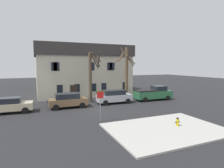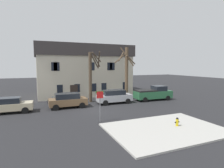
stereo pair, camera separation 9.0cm
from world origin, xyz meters
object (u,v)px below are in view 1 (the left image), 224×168
Objects in this scene: tree_bare_near at (91,75)px; car_silver_wagon at (114,96)px; car_brown_wagon at (68,100)px; street_sign_pole at (100,100)px; fire_hydrant at (177,121)px; building_main at (83,70)px; bicycle_leaning at (54,102)px; tree_bare_mid at (126,71)px; car_beige_sedan at (10,105)px; pickup_truck_green at (153,93)px.

tree_bare_near reaches higher than car_silver_wagon.
street_sign_pole is (1.73, -6.55, 1.03)m from car_brown_wagon.
car_brown_wagon is 6.28× the size of fire_hydrant.
building_main is at bearing 81.38° from street_sign_pole.
building_main is 11.08m from car_brown_wagon.
tree_bare_near is 3.88× the size of bicycle_leaning.
tree_bare_near is 2.46× the size of street_sign_pole.
tree_bare_mid is 9.44m from car_brown_wagon.
car_brown_wagon is (-8.67, -1.95, -3.19)m from tree_bare_mid.
car_beige_sedan is (-14.64, -2.01, -3.27)m from tree_bare_mid.
pickup_truck_green is at bearing -10.25° from bicycle_leaning.
building_main is at bearing 52.80° from bicycle_leaning.
car_silver_wagon is (11.97, 0.20, 0.10)m from car_beige_sedan.
tree_bare_near reaches higher than car_brown_wagon.
pickup_truck_green is at bearing 0.36° from car_brown_wagon.
fire_hydrant is at bearing -84.72° from car_silver_wagon.
bicycle_leaning is (4.68, 2.55, -0.45)m from car_beige_sedan.
tree_bare_mid is (5.14, -0.24, 0.36)m from tree_bare_near.
tree_bare_near is 9.22m from pickup_truck_green.
street_sign_pole is at bearing -75.20° from car_brown_wagon.
car_silver_wagon is at bearing 95.28° from fire_hydrant.
bicycle_leaning is (-4.82, 0.30, -3.35)m from tree_bare_near.
bicycle_leaning is (-8.25, 12.82, -0.11)m from fire_hydrant.
bicycle_leaning is at bearing 176.42° from tree_bare_near.
fire_hydrant is at bearing -38.45° from car_beige_sedan.
pickup_truck_green reaches higher than car_silver_wagon.
building_main is 3.35× the size of car_silver_wagon.
building_main is at bearing 66.64° from car_brown_wagon.
bicycle_leaning is at bearing 28.56° from car_beige_sedan.
car_silver_wagon is (-2.67, -1.81, -3.17)m from tree_bare_mid.
building_main reaches higher than car_brown_wagon.
tree_bare_mid reaches higher than car_beige_sedan.
street_sign_pole reaches higher than pickup_truck_green.
fire_hydrant is at bearing -57.23° from bicycle_leaning.
street_sign_pole is (-2.47, -16.27, -2.25)m from building_main.
street_sign_pole reaches higher than bicycle_leaning.
car_beige_sedan is at bearing -172.20° from tree_bare_mid.
car_brown_wagon is 0.79× the size of pickup_truck_green.
car_silver_wagon is (2.47, -2.05, -2.80)m from tree_bare_near.
tree_bare_mid is at bearing -3.11° from bicycle_leaning.
tree_bare_mid is 10.82× the size of fire_hydrant.
tree_bare_near is at bearing 13.31° from car_beige_sedan.
tree_bare_mid is 4.98m from pickup_truck_green.
pickup_truck_green is at bearing -13.90° from tree_bare_near.
car_brown_wagon is 6.86m from street_sign_pole.
tree_bare_near is at bearing 31.82° from car_brown_wagon.
tree_bare_near reaches higher than bicycle_leaning.
tree_bare_mid is 15.14m from car_beige_sedan.
pickup_truck_green is at bearing -28.85° from tree_bare_mid.
car_beige_sedan is 0.98× the size of car_silver_wagon.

